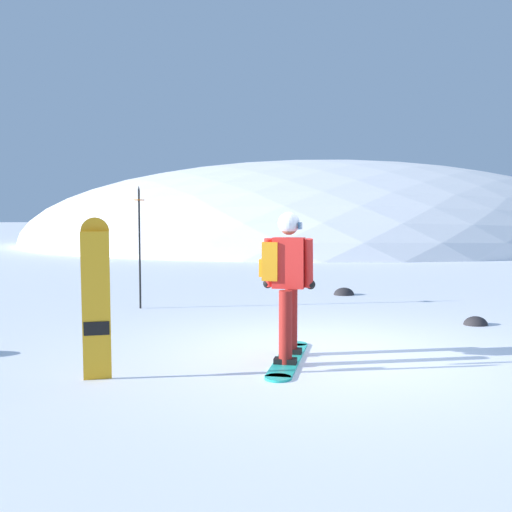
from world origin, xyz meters
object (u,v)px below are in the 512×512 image
spare_snowboard (96,298)px  rock_mid (344,295)px  piste_marker_near (139,239)px  rock_dark (476,325)px  snowboarder_main (286,281)px

spare_snowboard → rock_mid: size_ratio=3.78×
piste_marker_near → rock_dark: size_ratio=5.90×
spare_snowboard → rock_dark: 5.86m
spare_snowboard → piste_marker_near: 4.55m
snowboarder_main → rock_mid: size_ratio=3.91×
spare_snowboard → piste_marker_near: bearing=82.6°
rock_dark → rock_mid: (-0.70, 3.58, 0.00)m
spare_snowboard → rock_dark: (5.54, 1.70, -0.84)m
rock_dark → rock_mid: rock_mid is taller
spare_snowboard → piste_marker_near: (0.59, 4.50, 0.41)m
spare_snowboard → piste_marker_near: size_ratio=0.75×
rock_dark → rock_mid: 3.65m
piste_marker_near → spare_snowboard: bearing=-97.4°
rock_dark → snowboarder_main: bearing=-158.3°
snowboarder_main → piste_marker_near: 4.44m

